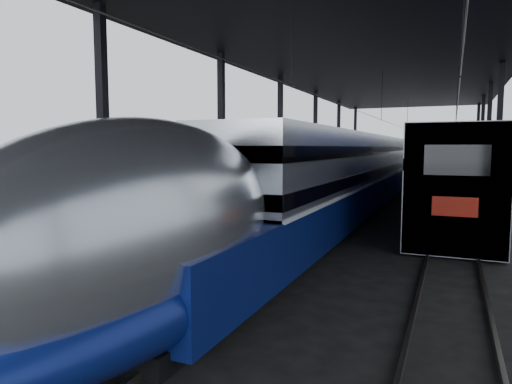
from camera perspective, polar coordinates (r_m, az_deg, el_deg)
The scene contains 7 objects.
ground at distance 12.03m, azimuth -13.14°, elevation -11.46°, with size 160.00×160.00×0.00m, color black.
platform at distance 31.15m, azimuth 3.76°, elevation 0.05°, with size 6.00×80.00×1.00m, color #4C4C4F.
yellow_strip at distance 30.29m, azimuth 8.77°, elevation 0.80°, with size 0.30×80.00×0.01m, color gold.
rails at distance 29.51m, azimuth 18.56°, elevation -1.36°, with size 6.52×80.00×0.16m.
canopy at distance 30.17m, azimuth 13.99°, elevation 16.16°, with size 18.00×75.00×9.47m.
tgv_train at distance 34.46m, azimuth 15.20°, elevation 2.81°, with size 2.90×65.20×4.16m.
second_train at distance 42.46m, azimuth 23.55°, elevation 3.34°, with size 3.12×56.05×4.29m.
Camera 1 is at (6.90, -9.21, 3.50)m, focal length 32.00 mm.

